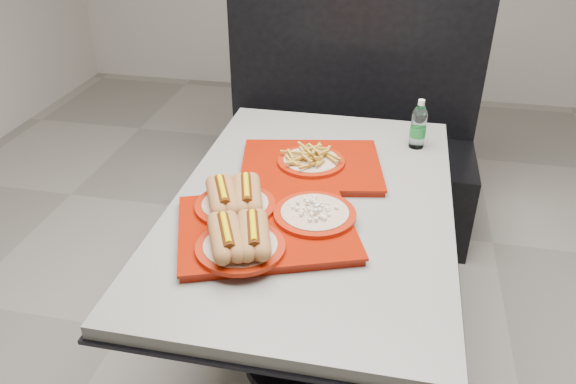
% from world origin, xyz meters
% --- Properties ---
extents(ground, '(6.00, 6.00, 0.00)m').
position_xyz_m(ground, '(0.00, 0.00, 0.00)').
color(ground, gray).
rests_on(ground, ground).
extents(diner_table, '(0.92, 1.42, 0.75)m').
position_xyz_m(diner_table, '(0.00, 0.00, 0.58)').
color(diner_table, black).
rests_on(diner_table, ground).
extents(booth_bench, '(1.30, 0.57, 1.35)m').
position_xyz_m(booth_bench, '(0.00, 1.09, 0.40)').
color(booth_bench, black).
rests_on(booth_bench, ground).
extents(tray_near, '(0.62, 0.56, 0.11)m').
position_xyz_m(tray_near, '(-0.13, -0.23, 0.79)').
color(tray_near, maroon).
rests_on(tray_near, diner_table).
extents(tray_far, '(0.56, 0.47, 0.10)m').
position_xyz_m(tray_far, '(-0.04, 0.19, 0.78)').
color(tray_far, maroon).
rests_on(tray_far, diner_table).
extents(water_bottle, '(0.06, 0.06, 0.19)m').
position_xyz_m(water_bottle, '(0.33, 0.46, 0.83)').
color(water_bottle, silver).
rests_on(water_bottle, diner_table).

